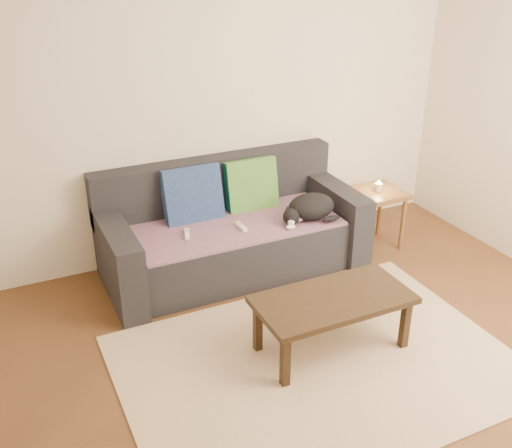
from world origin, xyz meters
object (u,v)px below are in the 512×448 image
sofa (231,234)px  coffee_table (333,304)px  side_table (377,200)px  wii_remote_a (187,234)px  wii_remote_b (241,227)px  cat (310,208)px

sofa → coffee_table: size_ratio=2.05×
side_table → coffee_table: 1.62m
wii_remote_a → wii_remote_b: size_ratio=1.00×
wii_remote_a → coffee_table: 1.32m
wii_remote_b → side_table: bearing=-92.2°
wii_remote_a → side_table: bearing=-74.6°
sofa → wii_remote_b: 0.24m
side_table → coffee_table: (-1.15, -1.13, -0.08)m
wii_remote_b → coffee_table: 1.14m
sofa → cat: (0.58, -0.26, 0.23)m
sofa → side_table: bearing=-7.8°
side_table → coffee_table: size_ratio=0.51×
wii_remote_a → wii_remote_b: same height
wii_remote_b → side_table: side_table is taller
wii_remote_a → sofa: bearing=-56.0°
sofa → wii_remote_a: bearing=-163.3°
wii_remote_a → coffee_table: size_ratio=0.15×
side_table → sofa: bearing=172.2°
wii_remote_a → coffee_table: bearing=-136.6°
coffee_table → cat: bearing=68.2°
wii_remote_a → wii_remote_b: (0.43, -0.06, 0.00)m
cat → wii_remote_a: size_ratio=3.55×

